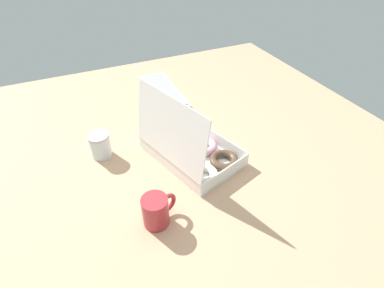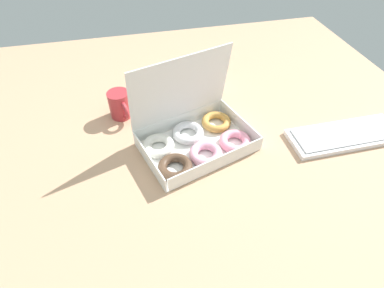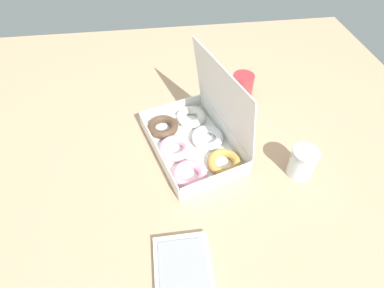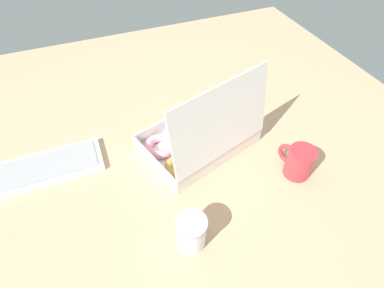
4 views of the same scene
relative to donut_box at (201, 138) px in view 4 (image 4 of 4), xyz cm
name	(u,v)px [view 4 (image 4 of 4)]	position (x,y,z in cm)	size (l,w,h in cm)	color
ground_plane	(189,152)	(4.59, 0.67, -4.58)	(180.00, 180.00, 2.00)	tan
donut_box	(201,138)	(0.00, 0.00, 0.00)	(41.04, 33.56, 29.38)	white
keyboard	(37,170)	(51.81, -8.14, -2.52)	(39.61, 13.90, 2.20)	white
coffee_mug	(299,161)	(-22.92, 21.49, 1.62)	(8.01, 11.67, 10.14)	#A92E34
glass_jar	(191,232)	(15.53, 30.62, 1.28)	(8.04, 8.04, 9.63)	silver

